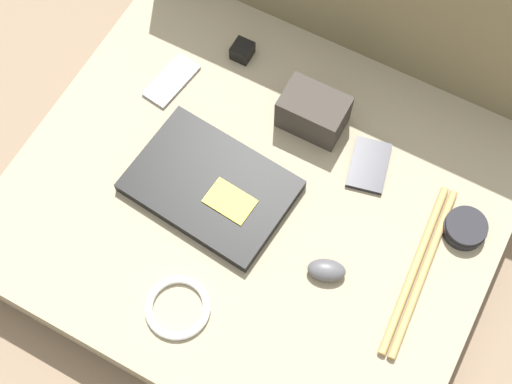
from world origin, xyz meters
The scene contains 11 objects.
ground_plane centered at (0.00, 0.00, 0.00)m, with size 8.00×8.00×0.00m, color #7A6651.
couch_seat centered at (0.00, 0.00, 0.06)m, with size 0.92×0.79×0.12m.
laptop centered at (-0.08, -0.03, 0.13)m, with size 0.32×0.24×0.03m.
computer_mouse centered at (0.19, -0.07, 0.14)m, with size 0.08×0.06×0.03m.
speaker_puck centered at (0.38, 0.12, 0.13)m, with size 0.08×0.08×0.03m.
phone_silver centered at (-0.28, 0.15, 0.12)m, with size 0.07×0.13×0.01m.
phone_black centered at (0.16, 0.16, 0.13)m, with size 0.09×0.12×0.01m.
camera_pouch centered at (0.02, 0.20, 0.16)m, with size 0.13×0.09×0.08m.
charger_brick centered at (-0.18, 0.27, 0.14)m, with size 0.04×0.04×0.03m.
cable_coil centered at (-0.02, -0.26, 0.13)m, with size 0.12×0.12×0.01m.
drumstick_pair centered at (0.34, 0.01, 0.13)m, with size 0.06×0.35×0.01m.
Camera 1 is at (0.26, -0.48, 1.38)m, focal length 50.00 mm.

